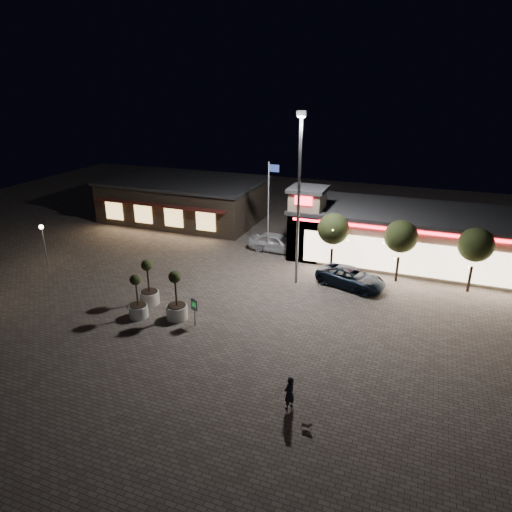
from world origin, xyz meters
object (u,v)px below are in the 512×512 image
at_px(pedestrian, 289,393).
at_px(planter_left, 149,290).
at_px(white_sedan, 276,242).
at_px(valet_sign, 194,307).
at_px(planter_mid, 138,304).
at_px(pickup_truck, 351,277).

bearing_deg(pedestrian, planter_left, -91.97).
bearing_deg(pedestrian, white_sedan, -132.21).
bearing_deg(valet_sign, white_sedan, 87.76).
bearing_deg(planter_mid, pickup_truck, 38.55).
relative_size(white_sedan, valet_sign, 2.69).
relative_size(pedestrian, valet_sign, 0.94).
distance_m(planter_left, planter_mid, 1.90).
bearing_deg(pickup_truck, planter_left, 139.02).
bearing_deg(planter_mid, white_sedan, 72.98).
distance_m(pedestrian, valet_sign, 9.35).
height_order(white_sedan, planter_left, planter_left).
height_order(pickup_truck, valet_sign, valet_sign).
height_order(planter_left, valet_sign, planter_left).
distance_m(pickup_truck, planter_left, 14.46).
xyz_separation_m(pickup_truck, planter_left, (-12.29, -7.63, 0.28)).
height_order(pedestrian, planter_left, planter_left).
distance_m(white_sedan, valet_sign, 14.10).
relative_size(white_sedan, planter_mid, 1.63).
relative_size(pickup_truck, white_sedan, 1.06).
xyz_separation_m(pickup_truck, planter_mid, (-11.91, -9.49, 0.21)).
bearing_deg(pickup_truck, pedestrian, -164.06).
xyz_separation_m(white_sedan, planter_mid, (-4.42, -14.45, 0.09)).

